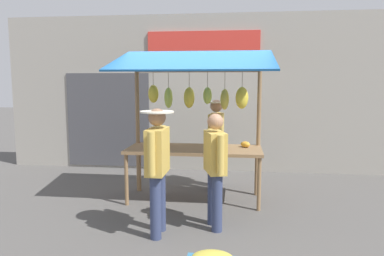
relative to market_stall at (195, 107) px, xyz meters
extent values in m
plane|color=#514F4C|center=(0.00, 0.05, -1.54)|extent=(40.00, 40.00, 0.00)
cube|color=#9E998E|center=(0.00, -2.15, 0.16)|extent=(9.00, 0.25, 3.40)
cube|color=red|center=(0.05, -2.00, 1.21)|extent=(2.40, 0.06, 0.56)
cube|color=#47474C|center=(2.21, -2.01, -0.44)|extent=(1.90, 0.04, 2.10)
cube|color=olive|center=(0.00, 0.05, -0.69)|extent=(2.20, 0.90, 0.05)
cylinder|color=olive|center=(1.04, 0.44, -1.13)|extent=(0.06, 0.06, 0.83)
cylinder|color=olive|center=(-1.04, 0.44, -1.13)|extent=(0.06, 0.06, 0.83)
cylinder|color=olive|center=(1.04, -0.34, -1.13)|extent=(0.06, 0.06, 0.83)
cylinder|color=olive|center=(-1.04, -0.34, -1.13)|extent=(0.06, 0.06, 0.83)
cylinder|color=olive|center=(1.06, -0.35, -0.37)|extent=(0.07, 0.07, 2.35)
cylinder|color=olive|center=(-1.06, -0.35, -0.37)|extent=(0.07, 0.07, 2.35)
cylinder|color=olive|center=(0.00, -0.35, 0.61)|extent=(2.12, 0.06, 0.06)
cube|color=#19518C|center=(0.00, 0.20, 0.76)|extent=(2.50, 1.46, 0.39)
cylinder|color=brown|center=(-0.76, -0.30, 0.47)|extent=(0.01, 0.01, 0.27)
ellipsoid|color=yellow|center=(-0.76, -0.30, 0.15)|extent=(0.25, 0.21, 0.37)
cylinder|color=brown|center=(-0.47, -0.33, 0.45)|extent=(0.01, 0.01, 0.31)
ellipsoid|color=gold|center=(-0.47, -0.33, 0.12)|extent=(0.15, 0.19, 0.36)
cylinder|color=brown|center=(-0.18, -0.33, 0.47)|extent=(0.01, 0.01, 0.28)
ellipsoid|color=#B2CC4C|center=(-0.18, -0.33, 0.18)|extent=(0.17, 0.14, 0.29)
cylinder|color=brown|center=(0.13, -0.31, 0.47)|extent=(0.01, 0.01, 0.28)
ellipsoid|color=yellow|center=(0.13, -0.31, 0.15)|extent=(0.26, 0.26, 0.36)
cylinder|color=brown|center=(0.51, -0.36, 0.46)|extent=(0.01, 0.01, 0.29)
ellipsoid|color=#B2CC4C|center=(0.51, -0.36, 0.14)|extent=(0.20, 0.22, 0.36)
cylinder|color=brown|center=(0.77, -0.36, 0.48)|extent=(0.01, 0.01, 0.24)
ellipsoid|color=yellow|center=(0.77, -0.36, 0.21)|extent=(0.26, 0.26, 0.31)
ellipsoid|color=orange|center=(-0.43, 0.25, -0.59)|extent=(0.25, 0.26, 0.14)
ellipsoid|color=gold|center=(-0.83, -0.12, -0.61)|extent=(0.21, 0.21, 0.10)
sphere|color=#729E4C|center=(0.56, 0.08, -0.56)|extent=(0.20, 0.20, 0.20)
cylinder|color=navy|center=(-0.32, -0.83, -1.14)|extent=(0.14, 0.14, 0.81)
cylinder|color=navy|center=(-0.30, -0.56, -1.14)|extent=(0.14, 0.14, 0.81)
cube|color=gold|center=(-0.31, -0.70, -0.45)|extent=(0.27, 0.51, 0.57)
cylinder|color=gold|center=(-0.34, -1.00, -0.42)|extent=(0.09, 0.09, 0.53)
cylinder|color=gold|center=(-0.28, -0.39, -0.42)|extent=(0.09, 0.09, 0.53)
sphere|color=#A87A5B|center=(-0.31, -0.70, -0.02)|extent=(0.22, 0.22, 0.22)
cylinder|color=beige|center=(-0.31, -0.70, 0.05)|extent=(0.42, 0.42, 0.02)
cylinder|color=navy|center=(0.30, 1.63, -1.14)|extent=(0.14, 0.14, 0.81)
cylinder|color=navy|center=(0.30, 1.37, -1.14)|extent=(0.14, 0.14, 0.81)
cube|color=gold|center=(0.30, 1.50, -0.45)|extent=(0.23, 0.49, 0.57)
cylinder|color=gold|center=(0.31, 1.81, -0.42)|extent=(0.09, 0.09, 0.53)
cylinder|color=gold|center=(0.30, 1.20, -0.42)|extent=(0.09, 0.09, 0.53)
sphere|color=#8C664C|center=(0.30, 1.50, -0.02)|extent=(0.22, 0.22, 0.22)
cylinder|color=beige|center=(0.30, 1.50, 0.05)|extent=(0.42, 0.42, 0.02)
cylinder|color=navy|center=(-0.45, 1.31, -1.16)|extent=(0.14, 0.14, 0.77)
cylinder|color=navy|center=(-0.37, 1.06, -1.16)|extent=(0.14, 0.14, 0.77)
cube|color=gold|center=(-0.41, 1.19, -0.50)|extent=(0.35, 0.51, 0.54)
cylinder|color=gold|center=(-0.49, 1.47, -0.48)|extent=(0.09, 0.09, 0.50)
cylinder|color=gold|center=(-0.32, 0.91, -0.48)|extent=(0.09, 0.09, 0.50)
sphere|color=#A87A5B|center=(-0.41, 1.19, -0.10)|extent=(0.21, 0.21, 0.21)
camera|label=1|loc=(-0.69, 5.97, 0.43)|focal=34.43mm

